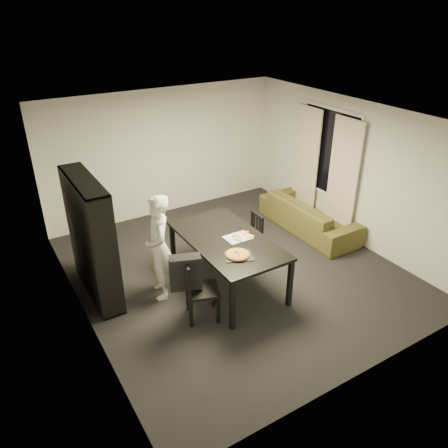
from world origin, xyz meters
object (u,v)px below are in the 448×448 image
dining_table (227,243)px  sofa (309,215)px  pepperoni_pizza (238,254)px  bookshelf (92,239)px  chair_left (196,286)px  chair_right (252,234)px  baking_tray (238,256)px  person (159,248)px

dining_table → sofa: dining_table is taller
dining_table → pepperoni_pizza: (-0.14, -0.50, 0.10)m
bookshelf → pepperoni_pizza: size_ratio=5.43×
chair_left → pepperoni_pizza: size_ratio=2.76×
chair_right → pepperoni_pizza: 1.39m
chair_right → sofa: bearing=103.8°
baking_tray → sofa: (2.48, 1.26, -0.52)m
person → baking_tray: size_ratio=4.16×
baking_tray → pepperoni_pizza: pepperoni_pizza is taller
dining_table → chair_left: (-0.81, -0.47, -0.21)m
person → chair_right: bearing=110.0°
bookshelf → dining_table: 2.04m
chair_left → dining_table: bearing=-39.6°
bookshelf → sofa: (4.18, -0.12, -0.63)m
dining_table → person: (-1.00, 0.31, 0.07)m
dining_table → baking_tray: bearing=-104.0°
chair_left → chair_right: bearing=-39.4°
dining_table → chair_left: chair_left is taller
dining_table → chair_left: bearing=-149.8°
bookshelf → person: 1.01m
bookshelf → person: bearing=-34.3°
person → chair_left: bearing=28.8°
chair_left → sofa: bearing=-48.7°
sofa → pepperoni_pizza: bearing=116.7°
dining_table → baking_tray: baking_tray is taller
chair_right → person: size_ratio=0.51×
sofa → bookshelf: bearing=88.4°
dining_table → chair_right: 0.96m
baking_tray → sofa: baking_tray is taller
chair_left → baking_tray: bearing=-73.4°
person → sofa: (3.35, 0.44, -0.51)m
baking_tray → sofa: 2.83m
bookshelf → chair_left: size_ratio=1.97×
dining_table → baking_tray: size_ratio=5.02×
pepperoni_pizza → sofa: 2.84m
bookshelf → chair_right: bookshelf is taller
pepperoni_pizza → chair_left: bearing=177.5°
baking_tray → pepperoni_pizza: bearing=121.1°
chair_right → pepperoni_pizza: pepperoni_pizza is taller
baking_tray → pepperoni_pizza: size_ratio=1.14×
person → dining_table: bearing=87.9°
chair_left → person: person is taller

